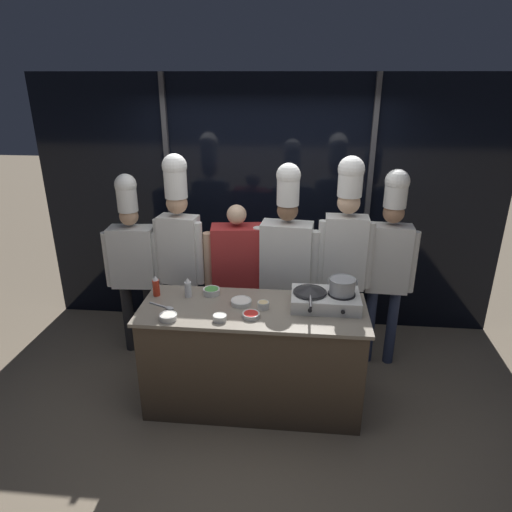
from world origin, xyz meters
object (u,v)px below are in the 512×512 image
at_px(prep_bowl_garlic, 220,317).
at_px(chef_head, 133,256).
at_px(chef_pastry, 345,245).
at_px(stock_pot, 342,286).
at_px(frying_pan, 310,289).
at_px(chef_apprentice, 389,254).
at_px(serving_spoon_slotted, 166,307).
at_px(portable_stove, 325,300).
at_px(chef_sous, 179,241).
at_px(prep_bowl_ginger, 263,305).
at_px(person_guest, 238,269).
at_px(squeeze_bottle_chili, 156,286).
at_px(squeeze_bottle_clear, 188,288).
at_px(prep_bowl_bell_pepper, 251,315).
at_px(prep_bowl_scallions, 211,291).
at_px(chef_line, 286,256).
at_px(prep_bowl_onion, 168,316).
at_px(prep_bowl_rice, 241,302).

bearing_deg(prep_bowl_garlic, chef_head, 137.10).
bearing_deg(chef_pastry, stock_pot, 85.21).
xyz_separation_m(frying_pan, chef_apprentice, (0.72, 0.65, 0.07)).
xyz_separation_m(prep_bowl_garlic, serving_spoon_slotted, (-0.46, 0.15, -0.02)).
relative_size(portable_stove, frying_pan, 1.16).
relative_size(portable_stove, chef_sous, 0.27).
distance_m(prep_bowl_ginger, chef_pastry, 0.99).
xyz_separation_m(portable_stove, person_guest, (-0.80, 0.63, -0.04)).
height_order(stock_pot, chef_apprentice, chef_apprentice).
height_order(squeeze_bottle_chili, squeeze_bottle_clear, squeeze_bottle_chili).
xyz_separation_m(squeeze_bottle_chili, chef_apprentice, (2.01, 0.59, 0.13)).
bearing_deg(person_guest, prep_bowl_bell_pepper, 97.08).
relative_size(person_guest, chef_apprentice, 0.82).
bearing_deg(chef_head, prep_bowl_scallions, 146.02).
xyz_separation_m(serving_spoon_slotted, chef_line, (0.94, 0.76, 0.18)).
bearing_deg(person_guest, prep_bowl_garlic, 82.25).
height_order(frying_pan, prep_bowl_ginger, frying_pan).
bearing_deg(chef_line, frying_pan, 115.31).
distance_m(stock_pot, chef_sous, 1.58).
bearing_deg(serving_spoon_slotted, prep_bowl_bell_pepper, -6.62).
xyz_separation_m(frying_pan, chef_head, (-1.69, 0.63, -0.03)).
distance_m(prep_bowl_bell_pepper, chef_pastry, 1.15).
relative_size(chef_sous, person_guest, 1.29).
bearing_deg(chef_sous, chef_line, -171.61).
bearing_deg(prep_bowl_bell_pepper, chef_line, 73.96).
height_order(squeeze_bottle_clear, prep_bowl_bell_pepper, squeeze_bottle_clear).
bearing_deg(chef_sous, prep_bowl_onion, 105.90).
xyz_separation_m(portable_stove, prep_bowl_ginger, (-0.50, -0.09, -0.03)).
bearing_deg(chef_head, serving_spoon_slotted, 120.93).
xyz_separation_m(stock_pot, prep_bowl_scallions, (-1.08, 0.12, -0.16)).
xyz_separation_m(stock_pot, serving_spoon_slotted, (-1.40, -0.15, -0.18)).
bearing_deg(chef_apprentice, prep_bowl_garlic, 37.23).
relative_size(frying_pan, prep_bowl_bell_pepper, 3.41).
bearing_deg(person_guest, squeeze_bottle_chili, 36.03).
relative_size(prep_bowl_onion, prep_bowl_bell_pepper, 0.99).
distance_m(prep_bowl_rice, chef_head, 1.31).
xyz_separation_m(prep_bowl_ginger, chef_head, (-1.32, 0.71, 0.08)).
relative_size(stock_pot, chef_sous, 0.11).
distance_m(stock_pot, person_guest, 1.14).
distance_m(squeeze_bottle_clear, prep_bowl_onion, 0.40).
relative_size(portable_stove, squeeze_bottle_clear, 3.20).
xyz_separation_m(squeeze_bottle_chili, prep_bowl_scallions, (0.46, 0.07, -0.06)).
height_order(portable_stove, chef_sous, chef_sous).
bearing_deg(prep_bowl_onion, squeeze_bottle_clear, 80.89).
height_order(chef_head, chef_apprentice, chef_apprentice).
distance_m(prep_bowl_garlic, serving_spoon_slotted, 0.49).
bearing_deg(person_guest, frying_pan, 129.38).
distance_m(chef_head, chef_sous, 0.51).
relative_size(prep_bowl_bell_pepper, serving_spoon_slotted, 0.58).
xyz_separation_m(prep_bowl_ginger, chef_apprentice, (1.09, 0.73, 0.19)).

